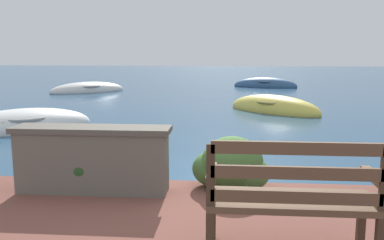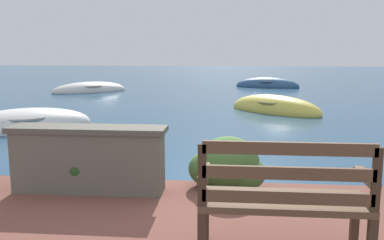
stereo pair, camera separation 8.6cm
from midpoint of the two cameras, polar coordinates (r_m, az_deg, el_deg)
name	(u,v)px [view 2 (the right image)]	position (r m, az deg, el deg)	size (l,w,h in m)	color
ground_plane	(173,198)	(5.24, -2.06, -10.32)	(80.00, 80.00, 0.00)	navy
park_bench	(284,196)	(3.27, 12.90, -9.90)	(1.26, 0.48, 0.93)	#433123
stone_wall	(89,159)	(4.82, -13.13, -5.04)	(1.72, 0.39, 0.73)	#666056
hedge_clump_left	(83,168)	(4.99, -13.88, -6.18)	(0.79, 0.57, 0.54)	#284C23
hedge_clump_centre	(227,166)	(4.84, 5.21, -6.12)	(0.87, 0.63, 0.59)	#426B33
rowboat_nearest	(24,126)	(10.20, -21.28, -0.80)	(3.13, 2.78, 0.82)	silver
rowboat_mid	(275,109)	(12.40, 11.19, 1.40)	(2.89, 2.65, 0.84)	#DBC64C
rowboat_far	(90,90)	(18.31, -13.36, 3.86)	(3.20, 2.88, 0.74)	silver
rowboat_outer	(267,86)	(20.27, 10.13, 4.50)	(3.07, 1.56, 0.80)	#2D517A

